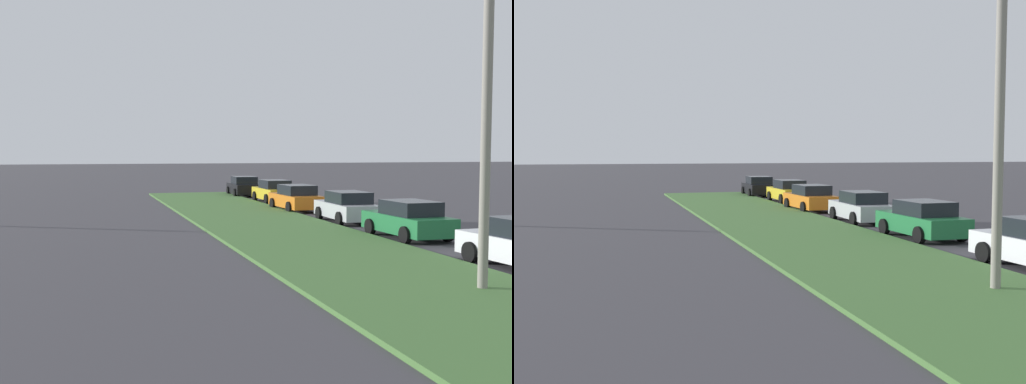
% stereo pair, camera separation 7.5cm
% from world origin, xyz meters
% --- Properties ---
extents(grass_median, '(60.00, 6.00, 0.12)m').
position_xyz_m(grass_median, '(10.00, 6.92, 0.06)').
color(grass_median, '#477238').
rests_on(grass_median, ground).
extents(parked_car_green, '(4.37, 2.15, 1.47)m').
position_xyz_m(parked_car_green, '(13.28, 2.65, 0.72)').
color(parked_car_green, '#1E6B38').
rests_on(parked_car_green, ground).
extents(parked_car_silver, '(4.34, 2.09, 1.47)m').
position_xyz_m(parked_car_silver, '(18.97, 2.73, 0.72)').
color(parked_car_silver, '#B2B5BA').
rests_on(parked_car_silver, ground).
extents(parked_car_orange, '(4.37, 2.15, 1.47)m').
position_xyz_m(parked_car_orange, '(24.96, 3.23, 0.72)').
color(parked_car_orange, orange).
rests_on(parked_car_orange, ground).
extents(parked_car_yellow, '(4.33, 2.07, 1.47)m').
position_xyz_m(parked_car_yellow, '(30.95, 2.70, 0.72)').
color(parked_car_yellow, gold).
rests_on(parked_car_yellow, ground).
extents(parked_car_black, '(4.37, 2.16, 1.47)m').
position_xyz_m(parked_car_black, '(36.91, 3.24, 0.72)').
color(parked_car_black, black).
rests_on(parked_car_black, ground).
extents(streetlight, '(0.98, 2.83, 7.50)m').
position_xyz_m(streetlight, '(4.14, 5.31, 4.39)').
color(streetlight, gray).
rests_on(streetlight, ground).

